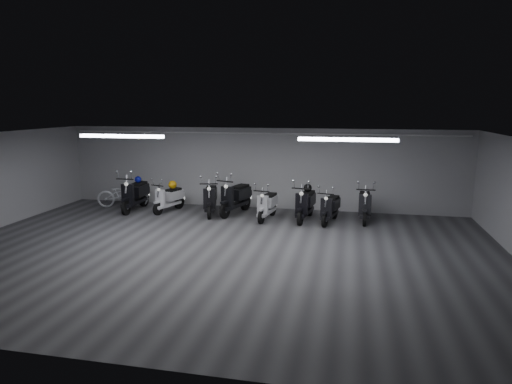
% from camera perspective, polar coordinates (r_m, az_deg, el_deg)
% --- Properties ---
extents(floor, '(14.00, 10.00, 0.01)m').
position_cam_1_polar(floor, '(11.20, -4.72, -7.63)').
color(floor, '#3B3A3D').
rests_on(floor, ground).
extents(ceiling, '(14.00, 10.00, 0.01)m').
position_cam_1_polar(ceiling, '(10.64, -4.96, 6.87)').
color(ceiling, gray).
rests_on(ceiling, ground).
extents(back_wall, '(14.00, 0.01, 2.80)m').
position_cam_1_polar(back_wall, '(15.62, 0.43, 3.03)').
color(back_wall, '#A6A6A8').
rests_on(back_wall, ground).
extents(front_wall, '(14.00, 0.01, 2.80)m').
position_cam_1_polar(front_wall, '(6.38, -18.00, -9.39)').
color(front_wall, '#A6A6A8').
rests_on(front_wall, ground).
extents(fluor_strip_left, '(2.40, 0.18, 0.08)m').
position_cam_1_polar(fluor_strip_left, '(12.73, -16.76, 6.83)').
color(fluor_strip_left, white).
rests_on(fluor_strip_left, ceiling).
extents(fluor_strip_right, '(2.40, 0.18, 0.08)m').
position_cam_1_polar(fluor_strip_right, '(11.19, 11.56, 6.56)').
color(fluor_strip_right, white).
rests_on(fluor_strip_right, ceiling).
extents(conduit, '(13.60, 0.05, 0.05)m').
position_cam_1_polar(conduit, '(15.42, 0.37, 7.49)').
color(conduit, white).
rests_on(conduit, back_wall).
extents(scooter_1, '(0.68, 2.01, 1.49)m').
position_cam_1_polar(scooter_1, '(15.80, -15.20, 0.34)').
color(scooter_1, black).
rests_on(scooter_1, floor).
extents(scooter_2, '(1.02, 1.73, 1.22)m').
position_cam_1_polar(scooter_2, '(15.40, -11.09, -0.26)').
color(scooter_2, silver).
rests_on(scooter_2, floor).
extents(scooter_3, '(1.05, 1.99, 1.41)m').
position_cam_1_polar(scooter_3, '(14.79, -5.82, -0.20)').
color(scooter_3, black).
rests_on(scooter_3, floor).
extents(scooter_5, '(1.20, 2.11, 1.49)m').
position_cam_1_polar(scooter_5, '(14.77, -2.65, -0.01)').
color(scooter_5, black).
rests_on(scooter_5, floor).
extents(scooter_6, '(0.80, 1.76, 1.26)m').
position_cam_1_polar(scooter_6, '(14.07, 1.44, -1.04)').
color(scooter_6, silver).
rests_on(scooter_6, floor).
extents(scooter_7, '(0.89, 1.95, 1.40)m').
position_cam_1_polar(scooter_7, '(14.03, 6.33, -0.85)').
color(scooter_7, black).
rests_on(scooter_7, floor).
extents(scooter_8, '(0.92, 1.76, 1.25)m').
position_cam_1_polar(scooter_8, '(13.86, 9.45, -1.39)').
color(scooter_8, black).
rests_on(scooter_8, floor).
extents(scooter_9, '(0.64, 1.86, 1.38)m').
position_cam_1_polar(scooter_9, '(14.26, 13.70, -0.95)').
color(scooter_9, black).
rests_on(scooter_9, floor).
extents(bicycle, '(1.85, 1.11, 1.13)m').
position_cam_1_polar(bicycle, '(16.54, -16.64, 0.09)').
color(bicycle, white).
rests_on(bicycle, floor).
extents(helmet_0, '(0.28, 0.28, 0.28)m').
position_cam_1_polar(helmet_0, '(15.52, -10.59, 0.93)').
color(helmet_0, orange).
rests_on(helmet_0, scooter_2).
extents(helmet_1, '(0.26, 0.26, 0.26)m').
position_cam_1_polar(helmet_1, '(14.22, 6.61, 0.53)').
color(helmet_1, black).
rests_on(helmet_1, scooter_7).
extents(helmet_2, '(0.23, 0.23, 0.23)m').
position_cam_1_polar(helmet_2, '(16.00, -14.81, 1.55)').
color(helmet_2, '#0C128C').
rests_on(helmet_2, scooter_1).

